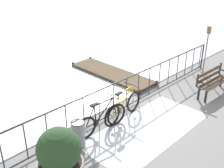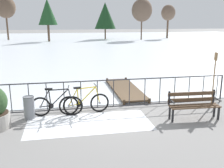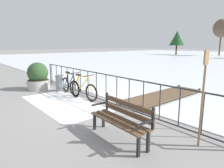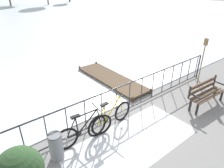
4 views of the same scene
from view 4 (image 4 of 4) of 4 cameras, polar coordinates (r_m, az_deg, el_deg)
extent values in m
plane|color=gray|center=(6.99, 2.96, -8.02)|extent=(160.00, 160.00, 0.00)
cube|color=white|center=(5.92, 5.52, -15.73)|extent=(3.78, 1.76, 0.01)
cylinder|color=#2D2D33|center=(6.44, 3.18, -0.36)|extent=(9.00, 0.04, 0.04)
cylinder|color=#2D2D33|center=(6.94, 2.97, -7.48)|extent=(9.00, 0.04, 0.04)
cylinder|color=#2D2D33|center=(9.99, 22.83, 4.51)|extent=(0.06, 0.06, 1.05)
cylinder|color=#2D2D33|center=(5.50, -23.38, -14.56)|extent=(0.03, 0.03, 0.97)
cylinder|color=#2D2D33|center=(5.60, -17.71, -12.55)|extent=(0.03, 0.03, 0.97)
cylinder|color=#2D2D33|center=(5.75, -12.39, -10.52)|extent=(0.03, 0.03, 0.97)
cylinder|color=#2D2D33|center=(5.96, -7.45, -8.54)|extent=(0.03, 0.03, 0.97)
cylinder|color=#2D2D33|center=(6.22, -2.93, -6.65)|extent=(0.03, 0.03, 0.97)
cylinder|color=#2D2D33|center=(6.51, 1.17, -4.88)|extent=(0.03, 0.03, 0.97)
cylinder|color=#2D2D33|center=(6.85, 4.88, -3.26)|extent=(0.03, 0.03, 0.97)
cylinder|color=#2D2D33|center=(7.21, 8.22, -1.78)|extent=(0.03, 0.03, 0.97)
cylinder|color=#2D2D33|center=(7.60, 11.22, -0.44)|extent=(0.03, 0.03, 0.97)
cylinder|color=#2D2D33|center=(8.01, 13.93, 0.77)|extent=(0.03, 0.03, 0.97)
cylinder|color=#2D2D33|center=(8.44, 16.36, 1.85)|extent=(0.03, 0.03, 0.97)
cylinder|color=#2D2D33|center=(8.89, 18.56, 2.82)|extent=(0.03, 0.03, 0.97)
cylinder|color=#2D2D33|center=(9.35, 20.54, 3.70)|extent=(0.03, 0.03, 0.97)
cylinder|color=#2D2D33|center=(9.82, 22.34, 4.49)|extent=(0.03, 0.03, 0.97)
torus|color=black|center=(5.91, -4.18, -11.57)|extent=(0.66, 0.13, 0.66)
cylinder|color=gray|center=(5.91, -4.18, -11.57)|extent=(0.08, 0.07, 0.08)
torus|color=black|center=(6.50, 2.89, -7.49)|extent=(0.66, 0.13, 0.66)
cylinder|color=gray|center=(6.50, 2.89, -7.49)|extent=(0.08, 0.07, 0.08)
cylinder|color=yellow|center=(5.91, -1.95, -8.09)|extent=(0.08, 0.04, 0.53)
cylinder|color=yellow|center=(6.08, 0.24, -6.77)|extent=(0.61, 0.10, 0.59)
cylinder|color=yellow|center=(5.92, 0.10, -4.72)|extent=(0.63, 0.10, 0.07)
cylinder|color=yellow|center=(5.99, -2.95, -10.80)|extent=(0.34, 0.06, 0.05)
cylinder|color=yellow|center=(5.82, -3.17, -8.83)|extent=(0.32, 0.06, 0.56)
cylinder|color=yellow|center=(6.30, 2.56, -5.56)|extent=(0.16, 0.05, 0.59)
cube|color=black|center=(5.72, -2.15, -5.68)|extent=(0.25, 0.12, 0.05)
cylinder|color=black|center=(6.08, 2.22, -3.09)|extent=(0.08, 0.52, 0.03)
cylinder|color=black|center=(6.07, -1.76, -10.05)|extent=(0.18, 0.04, 0.18)
torus|color=black|center=(5.63, -12.47, -14.66)|extent=(0.66, 0.12, 0.66)
cylinder|color=gray|center=(5.63, -12.47, -14.66)|extent=(0.08, 0.07, 0.08)
torus|color=black|center=(5.95, -2.92, -11.25)|extent=(0.66, 0.12, 0.66)
cylinder|color=gray|center=(5.95, -2.92, -11.25)|extent=(0.08, 0.07, 0.08)
cylinder|color=black|center=(5.52, -9.70, -11.39)|extent=(0.08, 0.04, 0.53)
cylinder|color=black|center=(5.61, -6.75, -10.25)|extent=(0.61, 0.10, 0.59)
cylinder|color=black|center=(5.45, -7.09, -8.11)|extent=(0.63, 0.10, 0.07)
cylinder|color=black|center=(5.66, -10.87, -14.04)|extent=(0.34, 0.06, 0.05)
cylinder|color=black|center=(5.49, -11.32, -12.02)|extent=(0.32, 0.06, 0.56)
cylinder|color=black|center=(5.75, -3.54, -9.19)|extent=(0.16, 0.05, 0.59)
cube|color=black|center=(5.34, -10.16, -8.90)|extent=(0.25, 0.12, 0.05)
cylinder|color=black|center=(5.53, -4.21, -6.56)|extent=(0.08, 0.52, 0.03)
cylinder|color=black|center=(5.70, -9.29, -13.41)|extent=(0.18, 0.04, 0.18)
cube|color=brown|center=(7.92, 24.12, -2.28)|extent=(1.60, 0.18, 0.04)
cube|color=brown|center=(7.86, 25.05, -2.72)|extent=(1.60, 0.18, 0.04)
cube|color=brown|center=(7.81, 26.00, -3.15)|extent=(1.60, 0.18, 0.04)
cube|color=brown|center=(7.90, 23.73, -1.13)|extent=(1.60, 0.13, 0.12)
cube|color=brown|center=(7.81, 24.00, 0.16)|extent=(1.60, 0.13, 0.12)
cube|color=black|center=(8.53, 28.12, -2.77)|extent=(0.05, 0.06, 0.44)
cube|color=black|center=(8.63, 26.61, -2.09)|extent=(0.05, 0.06, 0.44)
cube|color=black|center=(8.49, 26.56, 0.84)|extent=(0.05, 0.05, 0.45)
cube|color=black|center=(8.40, 27.97, 0.07)|extent=(0.06, 0.40, 0.04)
cube|color=black|center=(7.33, 22.53, -6.44)|extent=(0.05, 0.06, 0.44)
cube|color=black|center=(7.43, 20.85, -5.59)|extent=(0.05, 0.06, 0.44)
cube|color=black|center=(7.27, 20.67, -2.24)|extent=(0.05, 0.05, 0.45)
cube|color=black|center=(7.17, 22.25, -3.19)|extent=(0.06, 0.40, 0.04)
cylinder|color=gray|center=(5.43, -15.24, -16.44)|extent=(0.34, 0.34, 0.72)
torus|color=#494A4E|center=(5.20, -15.73, -13.55)|extent=(0.35, 0.35, 0.02)
cylinder|color=#937047|center=(9.19, 23.44, 4.70)|extent=(0.04, 0.04, 1.70)
cube|color=#937047|center=(8.90, 24.62, 10.57)|extent=(0.03, 0.16, 0.28)
cube|color=brown|center=(9.05, -0.22, 1.67)|extent=(1.10, 3.74, 0.06)
cylinder|color=#3C2E20|center=(7.55, 5.73, -4.28)|extent=(0.10, 0.10, 0.20)
cylinder|color=#3C2E20|center=(8.19, 10.73, -1.95)|extent=(0.10, 0.10, 0.20)
cylinder|color=#3C2E20|center=(10.23, -8.97, 4.32)|extent=(0.10, 0.10, 0.20)
cylinder|color=#3C2E20|center=(10.71, -4.41, 5.65)|extent=(0.10, 0.10, 0.20)
camera|label=1|loc=(2.33, -148.68, -13.03)|focal=44.14mm
camera|label=2|loc=(5.12, 105.31, -19.62)|focal=41.45mm
camera|label=3|loc=(9.63, 50.07, 5.82)|focal=31.35mm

